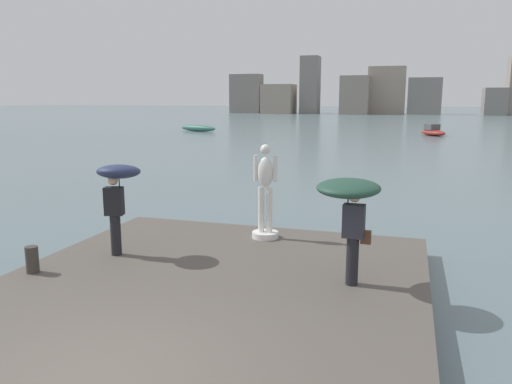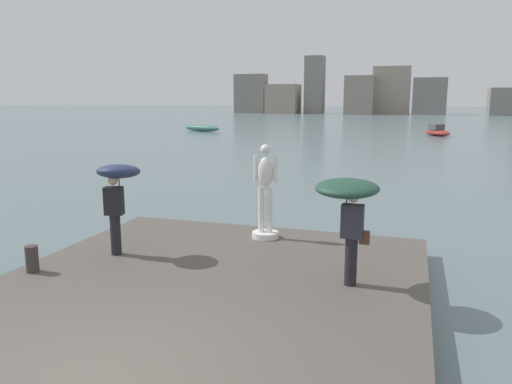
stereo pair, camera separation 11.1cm
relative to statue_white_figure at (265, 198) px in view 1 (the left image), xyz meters
name	(u,v)px [view 1 (the left image)]	position (x,y,z in m)	size (l,w,h in m)	color
ground_plane	(369,141)	(-0.17, 33.56, -1.39)	(400.00, 400.00, 0.00)	slate
pier	(184,316)	(-0.17, -4.22, -1.19)	(7.77, 10.45, 0.40)	#564F47
statue_white_figure	(265,198)	(0.00, 0.00, 0.00)	(0.63, 0.63, 2.26)	white
onlooker_left	(117,184)	(-2.61, -2.18, 0.55)	(1.11, 1.12, 2.00)	black
onlooker_right	(350,199)	(2.26, -2.46, 0.58)	(1.18, 1.19, 1.93)	black
mooring_bollard	(32,260)	(-3.61, -3.68, -0.73)	(0.24, 0.24, 0.52)	#38332D
boat_near	(198,128)	(-19.99, 41.58, -1.03)	(5.17, 2.56, 0.72)	#336B5B
boat_far	(433,131)	(5.42, 42.60, -0.97)	(3.12, 3.69, 1.15)	#9E2D28
distant_skyline	(397,93)	(-0.30, 113.14, 3.62)	(80.39, 9.00, 13.87)	gray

